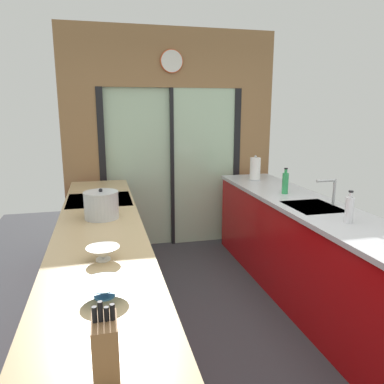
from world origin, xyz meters
name	(u,v)px	position (x,y,z in m)	size (l,w,h in m)	color
ground_plane	(212,313)	(0.00, 0.60, -0.01)	(5.04, 7.60, 0.02)	#38383D
back_wall_unit	(171,127)	(0.00, 2.40, 1.52)	(2.64, 0.12, 2.70)	olive
left_counter_run	(103,303)	(-0.91, 0.13, 0.47)	(0.62, 3.80, 0.92)	#AD0C0F
right_counter_run	(327,267)	(0.91, 0.30, 0.46)	(0.62, 3.80, 0.92)	#AD0C0F
sink_faucet	(331,188)	(1.05, 0.55, 1.08)	(0.19, 0.02, 0.23)	#B7BABC
oven_range	(102,246)	(-0.91, 1.25, 0.46)	(0.60, 0.60, 0.92)	#B7BABC
mixing_bowl_near	(104,289)	(-0.89, -0.65, 0.96)	(0.21, 0.21, 0.07)	teal
mixing_bowl_far	(103,253)	(-0.89, -0.22, 0.96)	(0.18, 0.18, 0.08)	silver
knife_block	(105,346)	(-0.89, -1.16, 1.02)	(0.08, 0.14, 0.25)	brown
stock_pot	(101,205)	(-0.89, 0.62, 1.03)	(0.27, 0.27, 0.23)	#B7BABC
soap_bottle_near	(349,209)	(0.89, 0.07, 1.02)	(0.06, 0.06, 0.24)	silver
soap_bottle_far	(285,183)	(0.89, 1.06, 1.03)	(0.06, 0.06, 0.26)	#339E56
paper_towel_roll	(255,169)	(0.89, 1.81, 1.05)	(0.14, 0.14, 0.29)	#B7BABC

